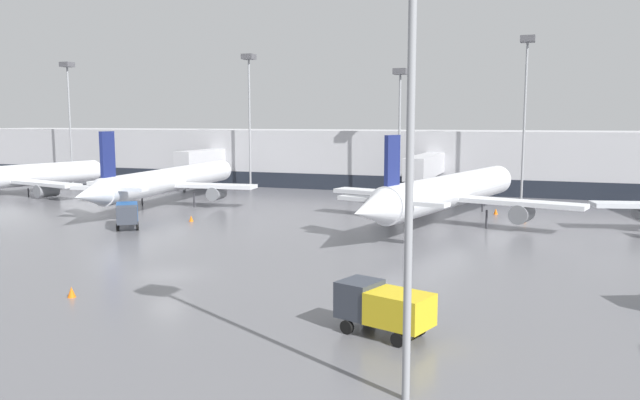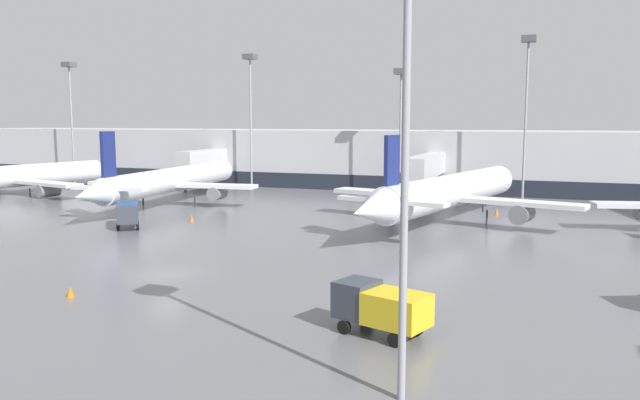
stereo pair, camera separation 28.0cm
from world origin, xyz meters
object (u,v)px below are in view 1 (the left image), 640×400
parked_jet_2 (170,180)px  traffic_cone_1 (525,218)px  service_truck_0 (383,305)px  apron_light_mast_1 (68,89)px  parked_jet_0 (449,192)px  apron_light_mast_4 (412,32)px  traffic_cone_0 (72,292)px  parked_jet_3 (13,177)px  traffic_cone_3 (191,218)px  service_truck_3 (127,213)px  apron_light_mast_6 (249,85)px  traffic_cone_2 (496,211)px  apron_light_mast_3 (400,96)px  apron_light_mast_5 (526,74)px

parked_jet_2 → traffic_cone_1: 42.22m
service_truck_0 → apron_light_mast_1: size_ratio=0.25×
service_truck_0 → traffic_cone_1: bearing=-79.5°
parked_jet_0 → apron_light_mast_4: (4.59, -41.79, 10.32)m
traffic_cone_0 → traffic_cone_1: bearing=58.1°
parked_jet_3 → traffic_cone_1: 69.62m
service_truck_0 → traffic_cone_3: bearing=-26.3°
service_truck_0 → traffic_cone_0: bearing=18.1°
traffic_cone_0 → apron_light_mast_1: bearing=131.5°
service_truck_0 → traffic_cone_0: 19.21m
apron_light_mast_4 → parked_jet_2: bearing=131.8°
service_truck_0 → service_truck_3: 38.01m
apron_light_mast_6 → parked_jet_3: bearing=-145.8°
apron_light_mast_1 → apron_light_mast_6: size_ratio=0.98×
parked_jet_0 → service_truck_0: 35.20m
parked_jet_3 → apron_light_mast_1: (-4.73, 17.14, 13.19)m
traffic_cone_0 → apron_light_mast_4: bearing=-17.2°
traffic_cone_2 → parked_jet_2: bearing=-171.1°
traffic_cone_3 → traffic_cone_0: bearing=-72.7°
service_truck_0 → apron_light_mast_3: 58.48m
parked_jet_3 → service_truck_0: parked_jet_3 is taller
apron_light_mast_3 → parked_jet_0: bearing=-64.3°
traffic_cone_1 → traffic_cone_3: (-32.98, -12.30, -0.01)m
apron_light_mast_4 → traffic_cone_0: bearing=162.8°
parked_jet_2 → parked_jet_3: size_ratio=1.12×
parked_jet_3 → apron_light_mast_6: size_ratio=1.64×
parked_jet_0 → service_truck_3: parked_jet_0 is taller
service_truck_3 → apron_light_mast_4: (33.95, -28.19, 12.11)m
parked_jet_0 → traffic_cone_3: 26.98m
service_truck_0 → parked_jet_0: bearing=-68.5°
parked_jet_2 → apron_light_mast_3: (24.70, 18.68, 10.78)m
apron_light_mast_1 → apron_light_mast_3: bearing=-0.5°
service_truck_3 → apron_light_mast_3: apron_light_mast_3 is taller
parked_jet_3 → apron_light_mast_5: apron_light_mast_5 is taller
service_truck_0 → service_truck_3: (-31.35, 21.50, -0.02)m
traffic_cone_1 → traffic_cone_2: bearing=130.6°
parked_jet_0 → apron_light_mast_1: apron_light_mast_1 is taller
apron_light_mast_1 → traffic_cone_0: bearing=-48.5°
service_truck_0 → traffic_cone_0: size_ratio=7.93×
apron_light_mast_1 → apron_light_mast_6: apron_light_mast_6 is taller
traffic_cone_2 → apron_light_mast_6: size_ratio=0.03×
traffic_cone_2 → apron_light_mast_4: apron_light_mast_4 is taller
parked_jet_2 → apron_light_mast_5: (41.04, 18.52, 13.23)m
parked_jet_0 → traffic_cone_0: parked_jet_0 is taller
service_truck_0 → parked_jet_3: bearing=-13.2°
traffic_cone_1 → apron_light_mast_6: (-41.50, 18.90, 15.67)m
traffic_cone_3 → apron_light_mast_5: size_ratio=0.03×
traffic_cone_0 → apron_light_mast_4: apron_light_mast_4 is taller
parked_jet_2 → apron_light_mast_4: bearing=-143.3°
service_truck_3 → apron_light_mast_5: 51.64m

